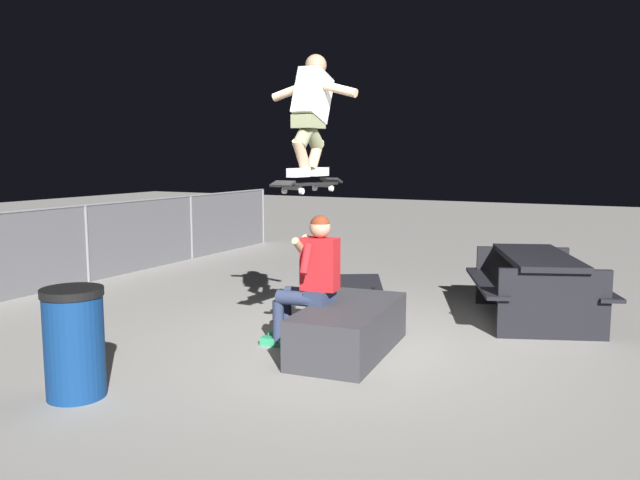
{
  "coord_description": "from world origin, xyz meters",
  "views": [
    {
      "loc": [
        -5.46,
        -2.54,
        1.85
      ],
      "look_at": [
        -0.14,
        0.17,
        1.05
      ],
      "focal_mm": 35.97,
      "sensor_mm": 36.0,
      "label": 1
    }
  ],
  "objects_px": {
    "person_sitting_on_ledge": "(310,275)",
    "kicker_ramp": "(349,299)",
    "skater_airborne": "(311,109)",
    "picnic_table_back": "(536,276)",
    "ledge_box_main": "(349,329)",
    "trash_bin": "(74,343)",
    "skateboard": "(309,184)"
  },
  "relations": [
    {
      "from": "skateboard",
      "to": "kicker_ramp",
      "type": "bearing_deg",
      "value": 13.16
    },
    {
      "from": "person_sitting_on_ledge",
      "to": "kicker_ramp",
      "type": "relative_size",
      "value": 0.86
    },
    {
      "from": "person_sitting_on_ledge",
      "to": "trash_bin",
      "type": "height_order",
      "value": "person_sitting_on_ledge"
    },
    {
      "from": "person_sitting_on_ledge",
      "to": "skateboard",
      "type": "height_order",
      "value": "skateboard"
    },
    {
      "from": "ledge_box_main",
      "to": "picnic_table_back",
      "type": "bearing_deg",
      "value": -33.8
    },
    {
      "from": "skater_airborne",
      "to": "ledge_box_main",
      "type": "bearing_deg",
      "value": -86.64
    },
    {
      "from": "person_sitting_on_ledge",
      "to": "picnic_table_back",
      "type": "height_order",
      "value": "person_sitting_on_ledge"
    },
    {
      "from": "kicker_ramp",
      "to": "trash_bin",
      "type": "xyz_separation_m",
      "value": [
        -3.77,
        0.58,
        0.37
      ]
    },
    {
      "from": "skater_airborne",
      "to": "picnic_table_back",
      "type": "distance_m",
      "value": 3.23
    },
    {
      "from": "skater_airborne",
      "to": "kicker_ramp",
      "type": "distance_m",
      "value": 2.89
    },
    {
      "from": "trash_bin",
      "to": "kicker_ramp",
      "type": "bearing_deg",
      "value": -8.77
    },
    {
      "from": "picnic_table_back",
      "to": "trash_bin",
      "type": "height_order",
      "value": "trash_bin"
    },
    {
      "from": "picnic_table_back",
      "to": "person_sitting_on_ledge",
      "type": "bearing_deg",
      "value": 139.27
    },
    {
      "from": "ledge_box_main",
      "to": "skateboard",
      "type": "relative_size",
      "value": 1.48
    },
    {
      "from": "trash_bin",
      "to": "skateboard",
      "type": "bearing_deg",
      "value": -28.36
    },
    {
      "from": "skater_airborne",
      "to": "person_sitting_on_ledge",
      "type": "bearing_deg",
      "value": 77.42
    },
    {
      "from": "kicker_ramp",
      "to": "trash_bin",
      "type": "bearing_deg",
      "value": 171.23
    },
    {
      "from": "skater_airborne",
      "to": "trash_bin",
      "type": "height_order",
      "value": "skater_airborne"
    },
    {
      "from": "skater_airborne",
      "to": "skateboard",
      "type": "bearing_deg",
      "value": 178.28
    },
    {
      "from": "person_sitting_on_ledge",
      "to": "skateboard",
      "type": "xyz_separation_m",
      "value": [
        -0.06,
        -0.02,
        0.87
      ]
    },
    {
      "from": "ledge_box_main",
      "to": "picnic_table_back",
      "type": "relative_size",
      "value": 0.74
    },
    {
      "from": "skateboard",
      "to": "picnic_table_back",
      "type": "relative_size",
      "value": 0.5
    },
    {
      "from": "skater_airborne",
      "to": "trash_bin",
      "type": "bearing_deg",
      "value": 152.3
    },
    {
      "from": "skater_airborne",
      "to": "picnic_table_back",
      "type": "xyz_separation_m",
      "value": [
        2.07,
        -1.75,
        -1.76
      ]
    },
    {
      "from": "ledge_box_main",
      "to": "kicker_ramp",
      "type": "relative_size",
      "value": 1.02
    },
    {
      "from": "trash_bin",
      "to": "person_sitting_on_ledge",
      "type": "bearing_deg",
      "value": -27.12
    },
    {
      "from": "ledge_box_main",
      "to": "skateboard",
      "type": "xyz_separation_m",
      "value": [
        -0.08,
        0.39,
        1.35
      ]
    },
    {
      "from": "ledge_box_main",
      "to": "trash_bin",
      "type": "xyz_separation_m",
      "value": [
        -1.97,
        1.41,
        0.2
      ]
    },
    {
      "from": "person_sitting_on_ledge",
      "to": "ledge_box_main",
      "type": "bearing_deg",
      "value": -87.52
    },
    {
      "from": "kicker_ramp",
      "to": "trash_bin",
      "type": "height_order",
      "value": "trash_bin"
    },
    {
      "from": "ledge_box_main",
      "to": "person_sitting_on_ledge",
      "type": "relative_size",
      "value": 1.18
    },
    {
      "from": "skateboard",
      "to": "picnic_table_back",
      "type": "distance_m",
      "value": 2.96
    }
  ]
}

